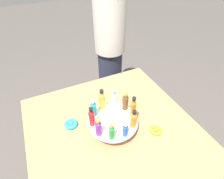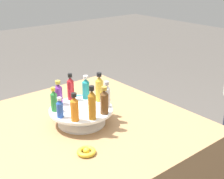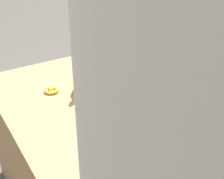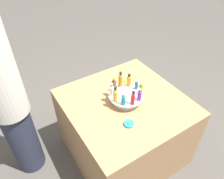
{
  "view_description": "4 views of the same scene",
  "coord_description": "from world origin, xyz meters",
  "views": [
    {
      "loc": [
        0.59,
        -0.28,
        1.57
      ],
      "look_at": [
        -0.16,
        0.07,
        0.86
      ],
      "focal_mm": 28.0,
      "sensor_mm": 36.0,
      "label": 1
    },
    {
      "loc": [
        0.71,
        1.09,
        1.39
      ],
      "look_at": [
        -0.13,
        0.06,
        0.85
      ],
      "focal_mm": 50.0,
      "sensor_mm": 36.0,
      "label": 2
    },
    {
      "loc": [
        -1.19,
        0.68,
        1.47
      ],
      "look_at": [
        -0.29,
        0.13,
        0.89
      ],
      "focal_mm": 50.0,
      "sensor_mm": 36.0,
      "label": 3
    },
    {
      "loc": [
        -0.83,
        -1.09,
        1.98
      ],
      "look_at": [
        -0.11,
        0.05,
        0.85
      ],
      "focal_mm": 35.0,
      "sensor_mm": 36.0,
      "label": 4
    }
  ],
  "objects": [
    {
      "name": "bottle_orange",
      "position": [
        0.09,
        0.08,
        0.83
      ],
      "size": [
        0.03,
        0.03,
        0.12
      ],
      "color": "orange",
      "rests_on": "display_stand"
    },
    {
      "name": "bottle_green",
      "position": [
        0.11,
        -0.06,
        0.83
      ],
      "size": [
        0.03,
        0.03,
        0.11
      ],
      "color": "#288438",
      "rests_on": "display_stand"
    },
    {
      "name": "party_table",
      "position": [
        0.0,
        0.0,
        0.35
      ],
      "size": [
        0.99,
        0.99,
        0.7
      ],
      "color": "#9E754C",
      "rests_on": "ground_plane"
    },
    {
      "name": "bottle_red",
      "position": [
        -0.02,
        -0.12,
        0.84
      ],
      "size": [
        0.03,
        0.03,
        0.13
      ],
      "color": "#B21E23",
      "rests_on": "display_stand"
    },
    {
      "name": "bottle_brown",
      "position": [
        -0.05,
        0.11,
        0.83
      ],
      "size": [
        0.04,
        0.04,
        0.13
      ],
      "color": "brown",
      "rests_on": "display_stand"
    },
    {
      "name": "ground_plane",
      "position": [
        0.0,
        0.0,
        0.0
      ],
      "size": [
        12.0,
        12.0,
        0.0
      ],
      "primitive_type": "plane",
      "color": "#4C4742"
    },
    {
      "name": "bottle_purple",
      "position": [
        0.05,
        -0.11,
        0.83
      ],
      "size": [
        0.04,
        0.04,
        0.12
      ],
      "color": "#702D93",
      "rests_on": "display_stand"
    },
    {
      "name": "bottle_gold",
      "position": [
        -0.12,
        -0.02,
        0.84
      ],
      "size": [
        0.04,
        0.04,
        0.14
      ],
      "color": "gold",
      "rests_on": "display_stand"
    },
    {
      "name": "ribbon_bow_gold",
      "position": [
        0.13,
        0.22,
        0.71
      ],
      "size": [
        0.08,
        0.08,
        0.03
      ],
      "color": "gold",
      "rests_on": "party_table"
    },
    {
      "name": "bottle_blue",
      "position": [
        0.12,
        0.02,
        0.82
      ],
      "size": [
        0.03,
        0.03,
        0.09
      ],
      "color": "#234CAD",
      "rests_on": "display_stand"
    },
    {
      "name": "person_figure",
      "position": [
        -0.85,
        0.37,
        0.88
      ],
      "size": [
        0.3,
        0.3,
        1.74
      ],
      "rotation": [
        0.0,
        0.0,
        -0.41
      ],
      "color": "#282D42",
      "rests_on": "ground_plane"
    },
    {
      "name": "display_stand",
      "position": [
        0.0,
        0.0,
        0.75
      ],
      "size": [
        0.29,
        0.29,
        0.07
      ],
      "color": "white",
      "rests_on": "party_table"
    },
    {
      "name": "bottle_clear",
      "position": [
        -0.11,
        0.06,
        0.83
      ],
      "size": [
        0.03,
        0.03,
        0.12
      ],
      "color": "silver",
      "rests_on": "display_stand"
    },
    {
      "name": "ribbon_bow_teal",
      "position": [
        -0.13,
        -0.22,
        0.71
      ],
      "size": [
        0.08,
        0.08,
        0.03
      ],
      "color": "#2DB7CC",
      "rests_on": "party_table"
    },
    {
      "name": "bottle_teal",
      "position": [
        -0.09,
        -0.08,
        0.83
      ],
      "size": [
        0.04,
        0.04,
        0.12
      ],
      "color": "teal",
      "rests_on": "display_stand"
    },
    {
      "name": "bottle_amber",
      "position": [
        0.02,
        0.12,
        0.85
      ],
      "size": [
        0.03,
        0.03,
        0.15
      ],
      "color": "#AD6B19",
      "rests_on": "display_stand"
    }
  ]
}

